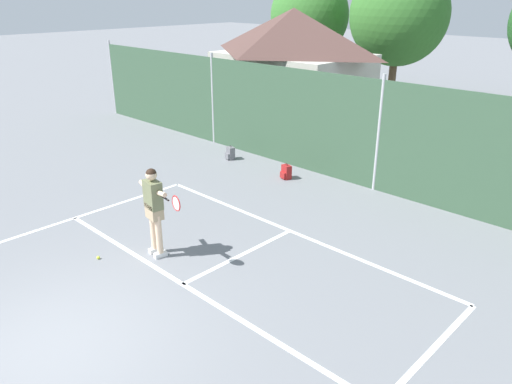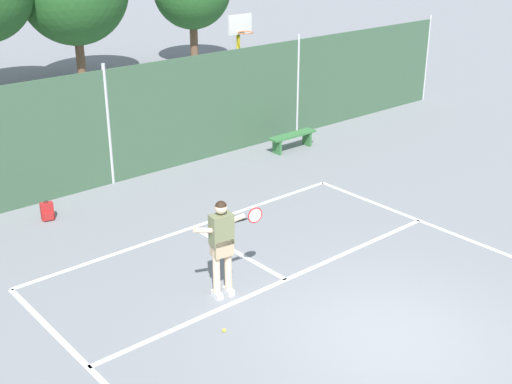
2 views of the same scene
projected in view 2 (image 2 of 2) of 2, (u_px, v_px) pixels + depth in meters
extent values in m
plane|color=slate|center=(389.00, 338.00, 10.97)|extent=(120.00, 120.00, 0.00)
cube|color=white|center=(193.00, 227.00, 14.84)|extent=(8.20, 0.10, 0.01)
cube|color=white|center=(286.00, 280.00, 12.71)|extent=(8.20, 0.10, 0.01)
cube|color=white|center=(236.00, 252.00, 13.76)|extent=(0.10, 2.97, 0.01)
cube|color=#38563D|center=(109.00, 128.00, 16.74)|extent=(26.00, 0.05, 2.93)
cylinder|color=#B2B2B7|center=(108.00, 125.00, 16.71)|extent=(0.09, 0.09, 3.08)
cylinder|color=#B2B2B7|center=(297.00, 85.00, 20.61)|extent=(0.09, 0.09, 3.08)
cylinder|color=#B2B2B7|center=(426.00, 58.00, 24.51)|extent=(0.09, 0.09, 3.08)
cylinder|color=yellow|center=(239.00, 79.00, 21.48)|extent=(0.12, 0.12, 3.05)
cube|color=white|center=(240.00, 24.00, 20.75)|extent=(0.90, 0.06, 0.60)
torus|color=#D85919|center=(246.00, 33.00, 20.64)|extent=(0.48, 0.48, 0.02)
cylinder|color=brown|center=(81.00, 59.00, 27.45)|extent=(0.36, 0.36, 1.82)
cylinder|color=brown|center=(194.00, 43.00, 30.85)|extent=(0.36, 0.36, 1.82)
cube|color=silver|center=(217.00, 294.00, 12.13)|extent=(0.16, 0.28, 0.10)
cube|color=silver|center=(229.00, 291.00, 12.25)|extent=(0.16, 0.28, 0.10)
cylinder|color=beige|center=(216.00, 272.00, 11.95)|extent=(0.13, 0.13, 0.82)
cylinder|color=beige|center=(228.00, 269.00, 12.07)|extent=(0.13, 0.13, 0.82)
cube|color=tan|center=(222.00, 247.00, 11.83)|extent=(0.39, 0.29, 0.32)
cube|color=#6B704C|center=(221.00, 229.00, 11.70)|extent=(0.43, 0.30, 0.56)
sphere|color=beige|center=(221.00, 208.00, 11.55)|extent=(0.22, 0.22, 0.22)
sphere|color=black|center=(221.00, 207.00, 11.54)|extent=(0.21, 0.21, 0.21)
cylinder|color=beige|center=(231.00, 221.00, 11.78)|extent=(0.56, 0.17, 0.17)
cylinder|color=beige|center=(207.00, 230.00, 11.55)|extent=(0.51, 0.17, 0.22)
cylinder|color=black|center=(240.00, 221.00, 11.92)|extent=(0.30, 0.08, 0.04)
torus|color=red|center=(255.00, 215.00, 12.13)|extent=(0.30, 0.07, 0.30)
cylinder|color=silver|center=(255.00, 215.00, 12.13)|extent=(0.26, 0.05, 0.26)
sphere|color=#CCE033|center=(224.00, 330.00, 11.11)|extent=(0.07, 0.07, 0.07)
cube|color=maroon|center=(47.00, 211.00, 15.16)|extent=(0.32, 0.25, 0.40)
cube|color=maroon|center=(49.00, 216.00, 15.09)|extent=(0.23, 0.12, 0.18)
torus|color=black|center=(46.00, 202.00, 15.08)|extent=(0.09, 0.04, 0.09)
cube|color=#336B38|center=(293.00, 135.00, 19.58)|extent=(1.60, 0.36, 0.06)
cube|color=#336B38|center=(277.00, 147.00, 19.30)|extent=(0.08, 0.32, 0.45)
cube|color=#336B38|center=(307.00, 138.00, 20.02)|extent=(0.08, 0.32, 0.45)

